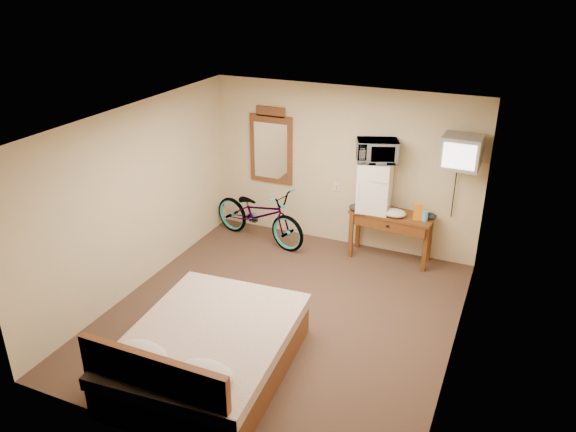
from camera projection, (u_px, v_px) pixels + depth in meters
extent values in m
plane|color=#402E20|center=(282.00, 315.00, 7.15)|extent=(4.60, 4.60, 0.00)
plane|color=silver|center=(280.00, 123.00, 6.13)|extent=(4.60, 4.60, 0.00)
cube|color=#C8B68E|center=(343.00, 168.00, 8.57)|extent=(4.20, 0.04, 2.50)
cube|color=#C8B68E|center=(169.00, 332.00, 4.72)|extent=(4.20, 0.04, 2.50)
cube|color=#C8B68E|center=(136.00, 199.00, 7.41)|extent=(0.04, 4.60, 2.50)
cube|color=#C8B68E|center=(464.00, 260.00, 5.88)|extent=(0.04, 4.60, 2.50)
cube|color=silver|center=(337.00, 187.00, 8.72)|extent=(0.08, 0.01, 0.13)
cube|color=brown|center=(392.00, 214.00, 8.24)|extent=(1.24, 0.55, 0.04)
cube|color=brown|center=(351.00, 235.00, 8.45)|extent=(0.06, 0.06, 0.71)
cube|color=brown|center=(425.00, 249.00, 8.04)|extent=(0.06, 0.06, 0.71)
cube|color=brown|center=(358.00, 226.00, 8.75)|extent=(0.06, 0.06, 0.71)
cube|color=brown|center=(430.00, 239.00, 8.35)|extent=(0.06, 0.06, 0.71)
cube|color=brown|center=(388.00, 226.00, 8.11)|extent=(1.09, 0.12, 0.16)
cube|color=black|center=(388.00, 226.00, 8.10)|extent=(0.05, 0.02, 0.03)
cube|color=white|center=(375.00, 186.00, 8.18)|extent=(0.50, 0.48, 0.76)
cube|color=gray|center=(371.00, 181.00, 7.93)|extent=(0.46, 0.01, 0.00)
cylinder|color=gray|center=(359.00, 193.00, 8.07)|extent=(0.02, 0.02, 0.27)
imported|color=white|center=(377.00, 151.00, 7.96)|extent=(0.68, 0.57, 0.32)
cube|color=orange|center=(418.00, 212.00, 7.97)|extent=(0.14, 0.10, 0.24)
cylinder|color=#44A9E8|center=(425.00, 216.00, 7.95)|extent=(0.09, 0.09, 0.15)
ellipsoid|color=beige|center=(394.00, 213.00, 8.11)|extent=(0.34, 0.26, 0.11)
ellipsoid|color=black|center=(358.00, 208.00, 8.28)|extent=(0.27, 0.20, 0.10)
ellipsoid|color=black|center=(430.00, 216.00, 8.04)|extent=(0.19, 0.16, 0.09)
cube|color=black|center=(463.00, 154.00, 7.74)|extent=(0.14, 0.02, 0.14)
cylinder|color=black|center=(463.00, 155.00, 7.70)|extent=(0.05, 0.30, 0.05)
cube|color=gray|center=(461.00, 152.00, 7.47)|extent=(0.52, 0.44, 0.44)
cube|color=white|center=(459.00, 157.00, 7.29)|extent=(0.42, 0.02, 0.34)
cube|color=black|center=(464.00, 148.00, 7.66)|extent=(0.32, 0.02, 0.27)
cube|color=brown|center=(271.00, 149.00, 8.92)|extent=(0.73, 0.04, 1.10)
cube|color=brown|center=(271.00, 112.00, 8.67)|extent=(0.49, 0.04, 0.15)
cube|color=white|center=(271.00, 151.00, 8.91)|extent=(0.57, 0.01, 0.90)
imported|color=black|center=(259.00, 214.00, 8.91)|extent=(1.85, 1.01, 0.92)
cube|color=brown|center=(210.00, 356.00, 6.08)|extent=(1.73, 2.22, 0.40)
cube|color=beige|center=(209.00, 337.00, 5.98)|extent=(1.77, 2.26, 0.14)
cube|color=brown|center=(154.00, 386.00, 5.14)|extent=(1.58, 0.08, 0.70)
ellipsoid|color=beige|center=(141.00, 354.00, 5.52)|extent=(0.57, 0.35, 0.20)
ellipsoid|color=beige|center=(206.00, 374.00, 5.25)|extent=(0.57, 0.35, 0.20)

